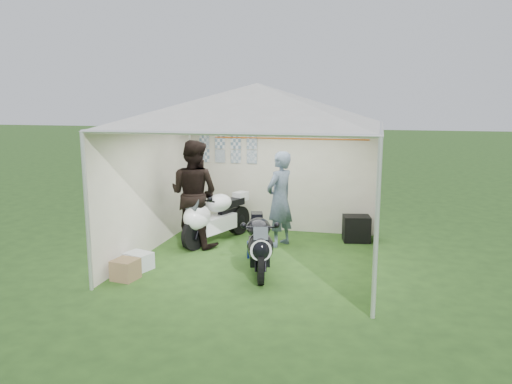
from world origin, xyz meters
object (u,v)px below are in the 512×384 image
(equipment_box, at_px, (356,229))
(crate_0, at_px, (139,261))
(paddock_stand, at_px, (257,249))
(person_blue_jacket, at_px, (280,199))
(motorcycle_white, at_px, (214,216))
(crate_1, at_px, (126,269))
(motorcycle_black, at_px, (259,243))
(canopy_tent, at_px, (258,109))
(person_dark_jacket, at_px, (194,194))

(equipment_box, relative_size, crate_0, 1.23)
(paddock_stand, relative_size, person_blue_jacket, 0.19)
(motorcycle_white, distance_m, crate_0, 1.92)
(equipment_box, height_order, crate_1, equipment_box)
(crate_0, bearing_deg, paddock_stand, 32.54)
(motorcycle_black, bearing_deg, crate_0, 172.95)
(equipment_box, bearing_deg, canopy_tent, -137.66)
(paddock_stand, relative_size, equipment_box, 0.68)
(motorcycle_black, xyz_separation_m, person_dark_jacket, (-1.53, 1.17, 0.51))
(person_dark_jacket, distance_m, crate_1, 2.18)
(canopy_tent, xyz_separation_m, motorcycle_black, (0.20, -0.72, -2.08))
(person_dark_jacket, bearing_deg, canopy_tent, 172.69)
(canopy_tent, distance_m, person_dark_jacket, 2.11)
(paddock_stand, bearing_deg, crate_1, -136.93)
(motorcycle_black, height_order, crate_0, motorcycle_black)
(motorcycle_white, xyz_separation_m, person_dark_jacket, (-0.30, -0.26, 0.47))
(paddock_stand, relative_size, crate_1, 0.98)
(person_blue_jacket, distance_m, crate_1, 3.15)
(motorcycle_white, distance_m, motorcycle_black, 1.89)
(motorcycle_black, bearing_deg, person_dark_jacket, 126.54)
(person_dark_jacket, xyz_separation_m, equipment_box, (2.96, 1.04, -0.75))
(motorcycle_black, height_order, equipment_box, motorcycle_black)
(canopy_tent, bearing_deg, crate_1, -138.59)
(paddock_stand, xyz_separation_m, crate_1, (-1.69, -1.58, 0.03))
(motorcycle_white, relative_size, person_blue_jacket, 1.04)
(equipment_box, bearing_deg, motorcycle_black, -122.96)
(crate_1, bearing_deg, equipment_box, 41.87)
(paddock_stand, bearing_deg, person_dark_jacket, 163.64)
(motorcycle_black, bearing_deg, equipment_box, 40.86)
(equipment_box, distance_m, crate_1, 4.50)
(motorcycle_black, relative_size, person_dark_jacket, 0.87)
(person_blue_jacket, xyz_separation_m, crate_0, (-1.97, -1.88, -0.76))
(motorcycle_white, bearing_deg, crate_1, -86.30)
(person_blue_jacket, bearing_deg, paddock_stand, 8.89)
(motorcycle_white, height_order, paddock_stand, motorcycle_white)
(canopy_tent, relative_size, motorcycle_black, 3.23)
(person_blue_jacket, height_order, crate_0, person_blue_jacket)
(paddock_stand, bearing_deg, crate_0, -147.46)
(paddock_stand, bearing_deg, canopy_tent, -64.83)
(motorcycle_white, distance_m, crate_1, 2.36)
(motorcycle_white, xyz_separation_m, paddock_stand, (1.01, -0.64, -0.41))
(crate_1, bearing_deg, motorcycle_black, 22.59)
(motorcycle_black, distance_m, crate_1, 2.11)
(crate_1, bearing_deg, person_dark_jacket, 78.84)
(person_dark_jacket, bearing_deg, paddock_stand, 174.82)
(canopy_tent, bearing_deg, person_blue_jacket, 75.28)
(person_dark_jacket, xyz_separation_m, crate_1, (-0.39, -1.97, -0.85))
(canopy_tent, xyz_separation_m, person_blue_jacket, (0.22, 0.84, -1.68))
(motorcycle_black, bearing_deg, paddock_stand, 90.00)
(person_dark_jacket, bearing_deg, person_blue_jacket, -154.53)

